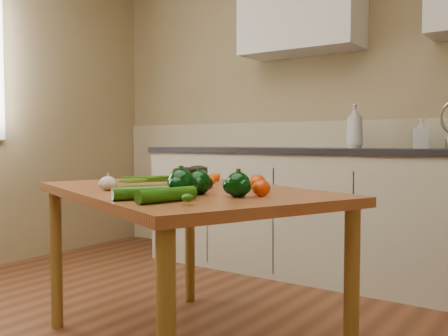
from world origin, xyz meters
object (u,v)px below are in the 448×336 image
leafy_greens (188,170)px  zucchini_a (167,195)px  carrot_bunch (186,180)px  zucchini_b (141,193)px  tomato_c (261,188)px  soap_bottle_b (421,133)px  pepper_a (199,182)px  pepper_c (181,183)px  pepper_b (238,185)px  table (182,207)px  tomato_a (236,182)px  soap_bottle_a (355,126)px  garlic_bulb (108,183)px  tomato_b (257,183)px

leafy_greens → zucchini_a: 1.02m
carrot_bunch → zucchini_b: (0.17, -0.46, -0.01)m
tomato_c → soap_bottle_b: bearing=85.4°
tomato_c → zucchini_b: bearing=-130.0°
zucchini_a → soap_bottle_b: bearing=81.7°
pepper_a → zucchini_a: (0.07, -0.27, -0.02)m
carrot_bunch → pepper_c: pepper_c is taller
pepper_b → table: bearing=159.5°
tomato_a → zucchini_a: size_ratio=0.35×
zucchini_b → tomato_c: bearing=50.0°
soap_bottle_a → leafy_greens: size_ratio=1.53×
tomato_c → tomato_a: bearing=145.9°
zucchini_a → pepper_c: bearing=113.4°
garlic_bulb → pepper_c: 0.41m
pepper_c → garlic_bulb: bearing=178.2°
carrot_bunch → garlic_bulb: (-0.18, -0.29, -0.00)m
pepper_a → garlic_bulb: bearing=-166.2°
pepper_a → carrot_bunch: bearing=139.6°
soap_bottle_a → tomato_a: 1.60m
tomato_b → tomato_c: (0.11, -0.16, -0.00)m
pepper_c → zucchini_b: pepper_c is taller
tomato_b → garlic_bulb: bearing=-147.7°
pepper_c → tomato_b: 0.37m
soap_bottle_b → carrot_bunch: bearing=141.9°
leafy_greens → garlic_bulb: 0.68m
table → garlic_bulb: (-0.20, -0.25, 0.11)m
soap_bottle_a → leafy_greens: bearing=-147.6°
soap_bottle_a → tomato_a: soap_bottle_a is taller
leafy_greens → pepper_a: bearing=-47.4°
zucchini_a → zucchini_b: 0.12m
tomato_c → table: bearing=171.0°
soap_bottle_b → zucchini_a: 2.14m
garlic_bulb → tomato_c: tomato_c is taller
pepper_c → leafy_greens: bearing=127.7°
table → pepper_b: bearing=1.7°
leafy_greens → tomato_c: leafy_greens is taller
leafy_greens → pepper_b: bearing=-38.9°
zucchini_a → tomato_a: bearing=95.2°
soap_bottle_a → tomato_c: (0.29, -1.71, -0.28)m
carrot_bunch → tomato_c: bearing=8.2°
tomato_b → zucchini_b: (-0.17, -0.50, -0.01)m
soap_bottle_b → pepper_a: bearing=150.3°
garlic_bulb → zucchini_b: (0.36, -0.17, -0.01)m
zucchini_a → tomato_c: bearing=64.1°
garlic_bulb → zucchini_a: bearing=-19.3°
tomato_a → soap_bottle_a: bearing=92.8°
soap_bottle_b → tomato_b: (-0.25, -1.60, -0.22)m
garlic_bulb → leafy_greens: bearing=99.9°
soap_bottle_a → tomato_c: 1.76m
table → zucchini_b: (0.16, -0.41, 0.11)m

